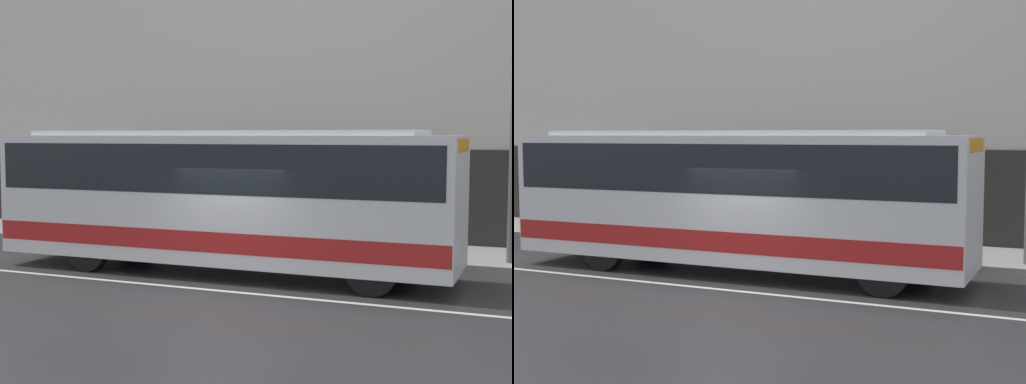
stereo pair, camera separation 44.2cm
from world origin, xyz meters
TOP-DOWN VIEW (x-y plane):
  - ground_plane at (0.00, 0.00)m, footprint 60.00×60.00m
  - sidewalk at (0.00, 5.55)m, footprint 60.00×3.09m
  - building_facade at (0.00, 7.24)m, footprint 60.00×0.35m
  - lane_stripe at (0.00, 0.00)m, footprint 54.00×0.14m
  - transit_bus at (-0.74, 1.81)m, footprint 10.81×2.48m

SIDE VIEW (x-z plane):
  - ground_plane at x=0.00m, z-range 0.00..0.00m
  - lane_stripe at x=0.00m, z-range 0.00..0.01m
  - sidewalk at x=0.00m, z-range 0.00..0.17m
  - transit_bus at x=-0.74m, z-range 0.21..3.52m
  - building_facade at x=0.00m, z-range -0.22..13.78m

